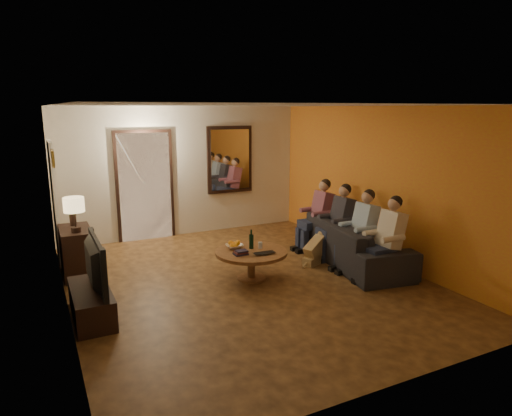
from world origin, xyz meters
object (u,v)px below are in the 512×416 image
person_b (361,233)px  wine_bottle (251,239)px  person_a (387,243)px  person_c (339,225)px  dresser (77,252)px  dog (316,247)px  person_d (319,217)px  bowl (234,246)px  tv_stand (91,303)px  coffee_table (251,265)px  sofa (354,242)px  laptop (266,254)px  tv (88,264)px  table_lamp (75,214)px

person_b → wine_bottle: person_b is taller
person_a → person_c: bearing=90.0°
dresser → wine_bottle: size_ratio=2.72×
dresser → person_b: 4.50m
dog → person_d: bearing=30.2°
bowl → dresser: bearing=152.4°
tv_stand → coffee_table: bearing=7.5°
sofa → wine_bottle: (-1.84, 0.17, 0.25)m
tv_stand → wine_bottle: size_ratio=3.67×
dresser → laptop: dresser is taller
tv → laptop: size_ratio=3.41×
person_d → coffee_table: size_ratio=1.10×
tv_stand → bowl: (2.18, 0.53, 0.29)m
dog → bowl: size_ratio=2.16×
dresser → table_lamp: bearing=-90.0°
dresser → person_a: bearing=-29.3°
person_d → bowl: person_d is taller
bowl → laptop: 0.57m
bowl → laptop: bearing=-60.8°
tv → laptop: 2.47m
person_b → person_d: size_ratio=1.00×
sofa → dog: bearing=79.6°
person_c → coffee_table: size_ratio=1.10×
person_a → coffee_table: (-1.79, 0.97, -0.38)m
table_lamp → dresser: bearing=90.0°
person_b → dog: 0.80m
bowl → dog: bearing=-2.4°
person_a → wine_bottle: size_ratio=3.87×
table_lamp → person_a: (4.15, -2.11, -0.42)m
person_b → wine_bottle: 1.80m
tv → person_c: 4.18m
person_d → sofa: bearing=-83.7°
bowl → laptop: (0.28, -0.50, -0.02)m
person_d → coffee_table: bearing=-155.0°
sofa → laptop: (-1.79, -0.21, 0.11)m
sofa → person_a: person_a is taller
person_a → coffee_table: 2.07m
person_b → wine_bottle: size_ratio=3.87×
dog → tv: bearing=165.0°
bowl → sofa: bearing=-7.9°
person_b → dresser: bearing=157.4°
tv_stand → person_c: (4.15, 0.54, 0.41)m
person_c → tv_stand: bearing=-172.5°
dresser → dog: dresser is taller
bowl → laptop: bowl is taller
person_c → person_d: (0.00, 0.60, 0.00)m
tv → coffee_table: bearing=-82.5°
tv → person_a: bearing=-99.0°
person_b → tv_stand: bearing=179.2°
sofa → person_b: bearing=171.4°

